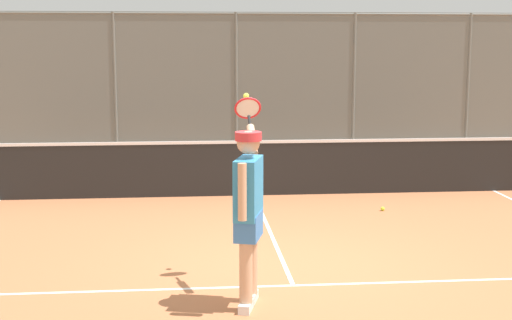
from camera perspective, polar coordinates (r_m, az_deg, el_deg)
The scene contains 6 objects.
ground_plane at distance 8.60m, azimuth 2.32°, elevation -8.45°, with size 60.00×60.00×0.00m, color #B76B42.
court_line_markings at distance 7.62m, azimuth 3.37°, elevation -10.77°, with size 8.66×8.72×0.01m.
fence_backdrop at distance 17.70m, azimuth -1.70°, elevation 5.16°, with size 19.82×1.37×3.33m.
tennis_net at distance 12.48m, azimuth -0.15°, elevation -0.57°, with size 11.12×0.09×1.07m.
tennis_player at distance 7.12m, azimuth -0.61°, elevation -3.43°, with size 0.38×1.45×2.06m.
tennis_ball_by_sideline at distance 11.58m, azimuth 9.93°, elevation -3.80°, with size 0.07×0.07×0.07m, color #CCDB33.
Camera 1 is at (1.09, 8.13, 2.59)m, focal length 50.84 mm.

